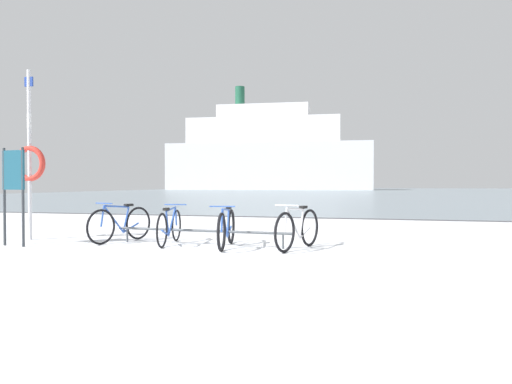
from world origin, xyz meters
The scene contains 9 objects.
ground centered at (0.00, 53.90, -0.04)m, with size 80.00×132.00×0.08m.
bike_rack centered at (-0.79, 2.55, 0.27)m, with size 3.66×0.28×0.31m.
bicycle_0 centered at (-2.54, 2.59, 0.37)m, with size 0.60×1.63×0.82m.
bicycle_1 centered at (-1.41, 2.51, 0.35)m, with size 0.46×1.66×0.77m.
bicycle_2 centered at (-0.20, 2.38, 0.36)m, with size 0.46×1.73×0.80m.
bicycle_3 centered at (1.13, 2.46, 0.37)m, with size 0.64×1.62×0.83m.
info_sign centered at (-4.19, 1.55, 1.27)m, with size 0.55×0.12×1.88m.
rescue_post centered at (-4.60, 2.44, 1.71)m, with size 0.76×0.12×3.59m.
ferry_ship centered at (-17.30, 80.66, 6.80)m, with size 39.51×13.31×20.27m.
Camera 1 is at (2.42, -5.67, 1.19)m, focal length 31.81 mm.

